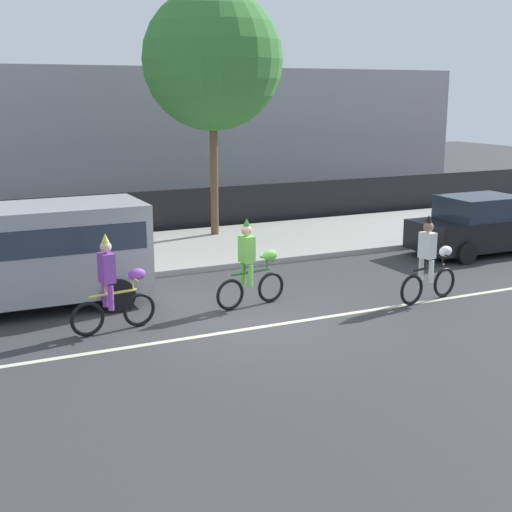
{
  "coord_description": "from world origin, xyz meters",
  "views": [
    {
      "loc": [
        -5.66,
        -12.38,
        4.47
      ],
      "look_at": [
        0.8,
        1.2,
        1.0
      ],
      "focal_mm": 50.0,
      "sensor_mm": 36.0,
      "label": 1
    }
  ],
  "objects_px": {
    "parade_cyclist_zebra": "(430,263)",
    "parked_car_black": "(481,226)",
    "parade_cyclist_purple": "(113,289)",
    "parade_cyclist_lime": "(251,268)",
    "parked_van_grey": "(27,249)"
  },
  "relations": [
    {
      "from": "parade_cyclist_zebra",
      "to": "parked_car_black",
      "type": "bearing_deg",
      "value": 36.18
    },
    {
      "from": "parade_cyclist_purple",
      "to": "parade_cyclist_zebra",
      "type": "distance_m",
      "value": 6.78
    },
    {
      "from": "parade_cyclist_lime",
      "to": "parked_van_grey",
      "type": "distance_m",
      "value": 4.69
    },
    {
      "from": "parade_cyclist_lime",
      "to": "parked_van_grey",
      "type": "height_order",
      "value": "parked_van_grey"
    },
    {
      "from": "parade_cyclist_purple",
      "to": "parade_cyclist_lime",
      "type": "xyz_separation_m",
      "value": [
        3.05,
        0.36,
        0.0
      ]
    },
    {
      "from": "parade_cyclist_lime",
      "to": "parked_van_grey",
      "type": "xyz_separation_m",
      "value": [
        -4.29,
        1.84,
        0.44
      ]
    },
    {
      "from": "parked_car_black",
      "to": "parade_cyclist_zebra",
      "type": "bearing_deg",
      "value": -143.82
    },
    {
      "from": "parked_van_grey",
      "to": "parade_cyclist_lime",
      "type": "bearing_deg",
      "value": -23.17
    },
    {
      "from": "parade_cyclist_zebra",
      "to": "parked_van_grey",
      "type": "bearing_deg",
      "value": 158.38
    },
    {
      "from": "parade_cyclist_purple",
      "to": "parade_cyclist_lime",
      "type": "relative_size",
      "value": 1.0
    },
    {
      "from": "parade_cyclist_lime",
      "to": "parked_car_black",
      "type": "bearing_deg",
      "value": 13.11
    },
    {
      "from": "parked_van_grey",
      "to": "parade_cyclist_zebra",
      "type": "bearing_deg",
      "value": -21.62
    },
    {
      "from": "parade_cyclist_zebra",
      "to": "parked_car_black",
      "type": "relative_size",
      "value": 0.47
    },
    {
      "from": "parade_cyclist_zebra",
      "to": "parade_cyclist_purple",
      "type": "bearing_deg",
      "value": 171.92
    },
    {
      "from": "parade_cyclist_purple",
      "to": "parked_van_grey",
      "type": "bearing_deg",
      "value": 119.39
    }
  ]
}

